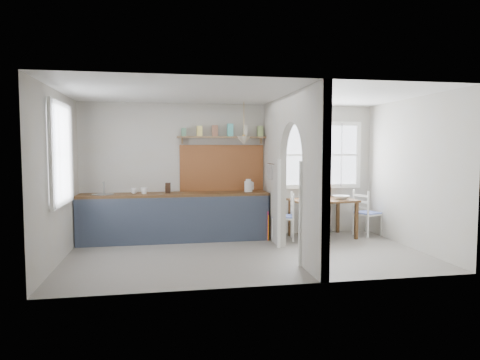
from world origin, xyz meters
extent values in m
cube|color=gray|center=(0.00, 0.00, 0.00)|extent=(5.80, 3.20, 0.01)
cube|color=#BDB5A1|center=(0.00, 0.00, 2.60)|extent=(5.80, 3.20, 0.01)
cube|color=#BDB5A1|center=(0.00, 1.60, 1.30)|extent=(5.80, 0.01, 2.60)
cube|color=#BDB5A1|center=(0.00, -1.60, 1.30)|extent=(5.80, 0.01, 2.60)
cube|color=#BDB5A1|center=(-2.90, 0.00, 1.30)|extent=(0.01, 3.20, 2.60)
cube|color=#BDB5A1|center=(2.90, 0.00, 1.30)|extent=(0.01, 3.20, 2.60)
cube|color=#BDB5A1|center=(0.70, -1.20, 1.30)|extent=(0.12, 0.80, 2.60)
cube|color=#BDB5A1|center=(0.70, 1.00, 1.30)|extent=(0.12, 1.20, 2.60)
cube|color=#BDB5A1|center=(0.70, -0.20, 2.08)|extent=(0.12, 1.20, 1.05)
cube|color=#4D2D1A|center=(-1.13, 1.30, 0.88)|extent=(3.50, 0.60, 0.05)
cube|color=#4C566E|center=(-1.13, 1.01, 0.42)|extent=(3.50, 0.03, 0.85)
cube|color=#412719|center=(-1.13, 1.35, 0.42)|extent=(3.46, 0.45, 0.85)
cylinder|color=#AEB3B9|center=(-2.43, 1.30, 0.89)|extent=(0.40, 0.40, 0.02)
cube|color=#99562A|center=(-0.20, 1.58, 1.35)|extent=(1.65, 0.03, 0.90)
cube|color=#A4835D|center=(-0.20, 1.49, 1.95)|extent=(1.75, 0.20, 0.03)
cube|color=#487D5E|center=(-0.95, 1.49, 2.06)|extent=(0.09, 0.09, 0.18)
cube|color=#EBCD5A|center=(-0.65, 1.49, 2.06)|extent=(0.09, 0.09, 0.18)
cube|color=brown|center=(-0.35, 1.49, 2.06)|extent=(0.09, 0.09, 0.18)
cube|color=#4BBAB5|center=(-0.06, 1.49, 2.06)|extent=(0.09, 0.09, 0.18)
cube|color=beige|center=(0.24, 1.49, 2.06)|extent=(0.09, 0.09, 0.18)
cube|color=#91AE5C|center=(0.54, 1.49, 2.06)|extent=(0.09, 0.09, 0.18)
cone|color=beige|center=(0.15, 1.15, 1.88)|extent=(0.26, 0.26, 0.16)
cylinder|color=#AEB3B9|center=(0.61, 0.90, 1.45)|extent=(0.02, 0.50, 0.02)
imported|color=white|center=(-1.69, 1.24, 0.96)|extent=(0.13, 0.13, 0.12)
imported|color=silver|center=(-1.88, 1.37, 0.95)|extent=(0.17, 0.17, 0.10)
cube|color=#412719|center=(-1.26, 1.32, 1.00)|extent=(0.10, 0.13, 0.19)
cylinder|color=tan|center=(-1.28, 1.32, 0.97)|extent=(0.10, 0.10, 0.14)
cube|color=#BA2A5F|center=(0.58, 0.99, 0.28)|extent=(0.02, 0.03, 0.56)
cube|color=orange|center=(0.58, 0.95, 0.25)|extent=(0.02, 0.03, 0.47)
imported|color=white|center=(2.05, 1.02, 0.79)|extent=(0.32, 0.32, 0.08)
imported|color=#5D9551|center=(1.51, 0.97, 0.80)|extent=(0.13, 0.13, 0.10)
cylinder|color=black|center=(1.33, 1.10, 0.76)|extent=(0.26, 0.26, 0.02)
imported|color=#573673|center=(1.79, 1.30, 0.84)|extent=(0.22, 0.22, 0.18)
camera|label=1|loc=(-1.34, -6.73, 1.73)|focal=32.00mm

